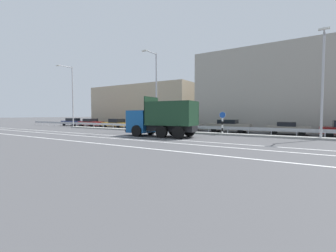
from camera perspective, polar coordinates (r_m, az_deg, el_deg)
The scene contains 20 objects.
ground_plane at distance 24.62m, azimuth -3.35°, elevation -1.77°, with size 320.00×320.00×0.00m, color #424244.
lane_strip_0 at distance 19.14m, azimuth -4.54°, elevation -3.10°, with size 60.27×0.16×0.01m, color silver.
lane_strip_1 at distance 17.76m, azimuth -7.98°, elevation -3.58°, with size 60.27×0.16×0.01m, color silver.
lane_strip_2 at distance 15.63m, azimuth -15.04°, elevation -4.54°, with size 60.27×0.16×0.01m, color silver.
median_island at distance 25.98m, azimuth -1.22°, elevation -1.32°, with size 33.15×1.10×0.18m, color gray.
median_guardrail at distance 26.89m, azimuth 0.10°, elevation -0.15°, with size 60.27×0.09×0.78m.
dump_truck at distance 20.92m, azimuth -3.41°, elevation 0.91°, with size 6.68×2.98×3.65m.
median_road_sign at distance 22.82m, azimuth 13.64°, elevation 0.76°, with size 0.65×0.16×2.30m.
street_lamp_0 at distance 38.20m, azimuth -23.30°, elevation 7.52°, with size 0.70×2.50×9.42m.
street_lamp_1 at distance 26.52m, azimuth -3.21°, elevation 9.57°, with size 0.71×2.30×9.17m.
street_lamp_2 at distance 21.51m, azimuth 34.63°, elevation 9.40°, with size 0.71×1.88×8.37m.
parked_car_0 at distance 44.24m, azimuth -22.92°, elevation 0.99°, with size 4.83×2.02×1.38m.
parked_car_1 at distance 39.39m, azimuth -19.03°, elevation 0.83°, with size 4.93×2.16×1.35m.
parked_car_2 at distance 34.84m, azimuth -13.02°, elevation 0.67°, with size 4.84×2.14×1.38m.
parked_car_3 at distance 30.97m, azimuth -4.42°, elevation 0.48°, with size 4.22×1.99×1.38m.
parked_car_4 at distance 28.37m, azimuth 3.88°, elevation 0.22°, with size 4.86×2.29×1.33m.
parked_car_5 at distance 25.98m, azimuth 15.19°, elevation 0.02°, with size 4.75×2.17×1.44m.
parked_car_6 at distance 25.31m, azimuth 28.08°, elevation -0.47°, with size 3.97×2.15×1.27m.
background_building_0 at distance 43.28m, azimuth -3.89°, elevation 4.95°, with size 19.76×12.83×7.11m, color tan.
background_building_1 at distance 34.03m, azimuth 27.43°, elevation 7.58°, with size 20.17×13.05×9.94m, color gray.
Camera 1 is at (14.28, -19.95, 2.00)m, focal length 24.00 mm.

